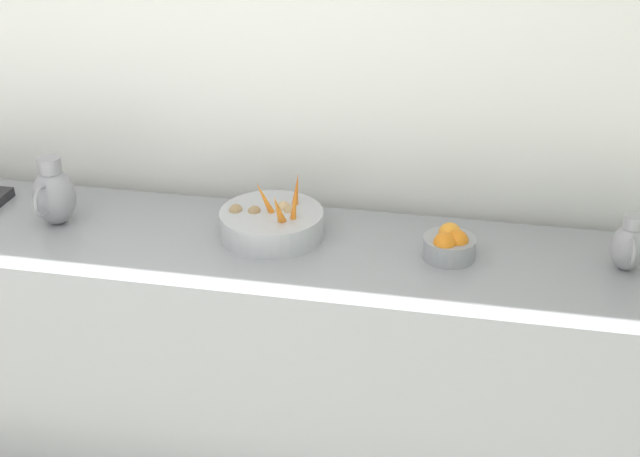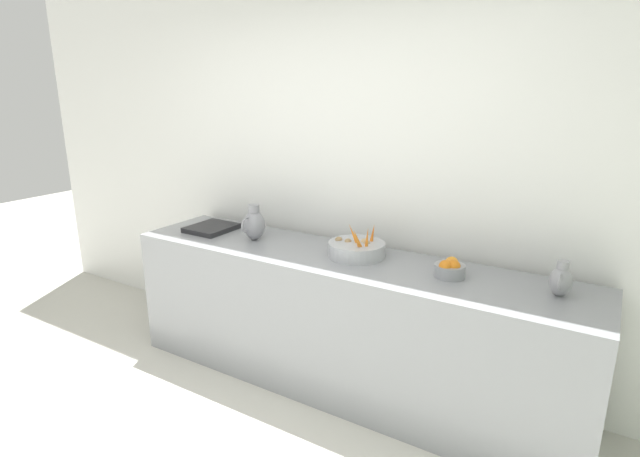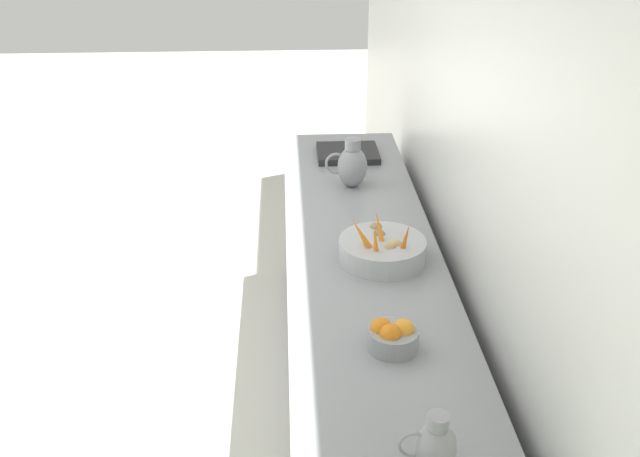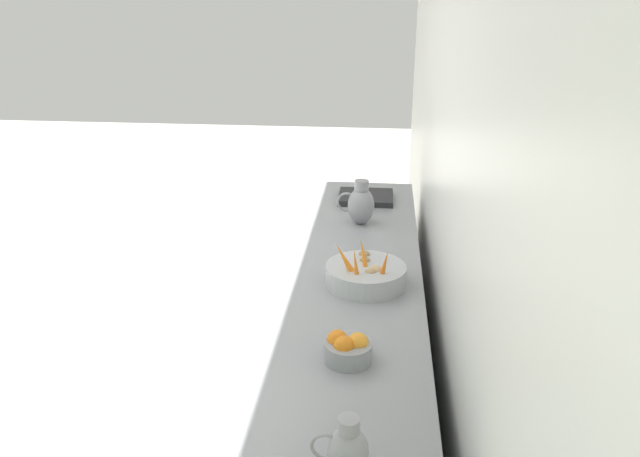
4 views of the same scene
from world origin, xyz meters
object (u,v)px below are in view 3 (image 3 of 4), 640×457
Objects in this scene: metal_pitcher_tall at (352,165)px; vegetable_colander at (382,250)px; orange_bowl at (393,336)px; metal_pitcher_short at (435,446)px.

vegetable_colander is at bearing 94.16° from metal_pitcher_tall.
metal_pitcher_short is at bearing 93.52° from orange_bowl.
metal_pitcher_tall is at bearing -85.84° from vegetable_colander.
metal_pitcher_tall is 1.97m from metal_pitcher_short.
metal_pitcher_short is at bearing 91.44° from metal_pitcher_tall.
vegetable_colander is 1.43× the size of metal_pitcher_tall.
orange_bowl is 0.91× the size of metal_pitcher_short.
metal_pitcher_short is at bearing 89.64° from vegetable_colander.
orange_bowl is at bearing 90.60° from metal_pitcher_tall.
metal_pitcher_tall reaches higher than metal_pitcher_short.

